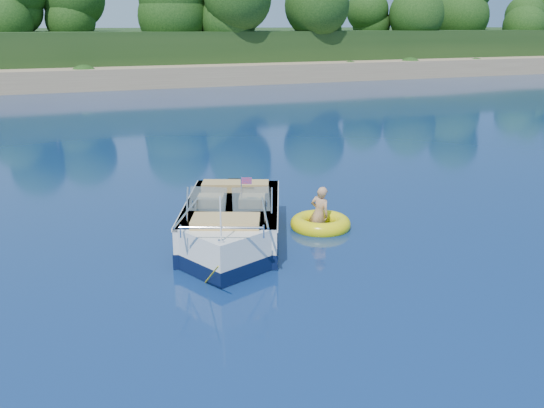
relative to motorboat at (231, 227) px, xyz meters
name	(u,v)px	position (x,y,z in m)	size (l,w,h in m)	color
ground	(170,273)	(-1.62, -1.12, -0.37)	(160.00, 160.00, 0.00)	#0B234E
shoreline	(38,58)	(-1.62, 62.65, 0.61)	(170.00, 59.00, 6.00)	#977958
treeline	(44,11)	(-1.58, 39.89, 5.18)	(150.00, 7.12, 8.19)	#301E10
motorboat	(231,227)	(0.00, 0.00, 0.00)	(3.41, 5.34, 1.89)	white
tow_tube	(320,224)	(2.26, 0.20, -0.27)	(1.48, 1.48, 0.37)	#FFED0C
boy	(318,227)	(2.22, 0.25, -0.37)	(0.50, 0.33, 1.36)	tan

